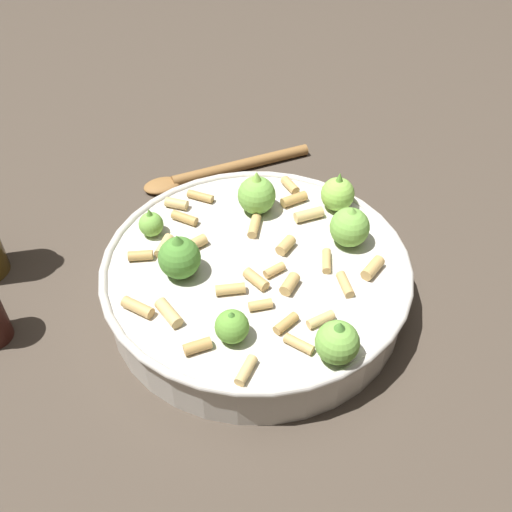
% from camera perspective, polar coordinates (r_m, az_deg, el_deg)
% --- Properties ---
extents(ground_plane, '(2.40, 2.40, 0.00)m').
position_cam_1_polar(ground_plane, '(0.65, 0.00, -4.18)').
color(ground_plane, '#42382D').
extents(cooking_pan, '(0.33, 0.33, 0.11)m').
position_cam_1_polar(cooking_pan, '(0.62, 0.11, -1.96)').
color(cooking_pan, beige).
rests_on(cooking_pan, ground).
extents(wooden_spoon, '(0.14, 0.24, 0.02)m').
position_cam_1_polar(wooden_spoon, '(0.83, -3.76, 8.56)').
color(wooden_spoon, olive).
rests_on(wooden_spoon, ground).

